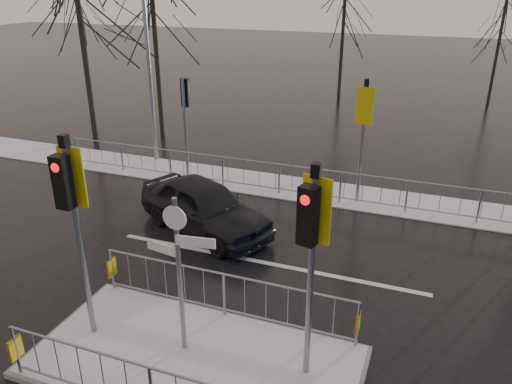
% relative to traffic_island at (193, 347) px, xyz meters
% --- Properties ---
extents(ground, '(120.00, 120.00, 0.00)m').
position_rel_traffic_island_xyz_m(ground, '(0.01, -0.01, -0.39)').
color(ground, black).
rests_on(ground, ground).
extents(snow_verge, '(30.00, 2.00, 0.04)m').
position_rel_traffic_island_xyz_m(snow_verge, '(0.01, 8.59, -0.37)').
color(snow_verge, white).
rests_on(snow_verge, ground).
extents(lane_markings, '(8.00, 11.38, 0.01)m').
position_rel_traffic_island_xyz_m(lane_markings, '(0.01, -0.34, -0.39)').
color(lane_markings, silver).
rests_on(lane_markings, ground).
extents(traffic_island, '(6.00, 3.04, 4.15)m').
position_rel_traffic_island_xyz_m(traffic_island, '(0.00, 0.00, 0.00)').
color(traffic_island, slate).
rests_on(traffic_island, ground).
extents(far_kerb_fixtures, '(18.00, 0.65, 3.83)m').
position_rel_traffic_island_xyz_m(far_kerb_fixtures, '(0.31, 8.08, 0.63)').
color(far_kerb_fixtures, gray).
rests_on(far_kerb_fixtures, ground).
extents(car_far_lane, '(4.60, 3.30, 1.45)m').
position_rel_traffic_island_xyz_m(car_far_lane, '(-2.13, 4.87, 0.34)').
color(car_far_lane, black).
rests_on(car_far_lane, ground).
extents(tree_near_b, '(4.00, 4.00, 7.55)m').
position_rel_traffic_island_xyz_m(tree_near_b, '(-7.99, 12.49, 4.76)').
color(tree_near_b, black).
rests_on(tree_near_b, ground).
extents(tree_near_c, '(3.50, 3.50, 6.61)m').
position_rel_traffic_island_xyz_m(tree_near_c, '(-12.49, 13.49, 4.11)').
color(tree_near_c, black).
rests_on(tree_near_c, ground).
extents(tree_far_a, '(3.75, 3.75, 7.08)m').
position_rel_traffic_island_xyz_m(tree_far_a, '(-1.99, 21.99, 4.43)').
color(tree_far_a, black).
rests_on(tree_far_a, ground).
extents(tree_far_b, '(3.25, 3.25, 6.14)m').
position_rel_traffic_island_xyz_m(tree_far_b, '(6.01, 23.99, 3.79)').
color(tree_far_b, black).
rests_on(tree_far_b, ground).
extents(street_lamp_left, '(1.25, 0.18, 8.20)m').
position_rel_traffic_island_xyz_m(street_lamp_left, '(-6.42, 9.49, 4.10)').
color(street_lamp_left, gray).
rests_on(street_lamp_left, ground).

